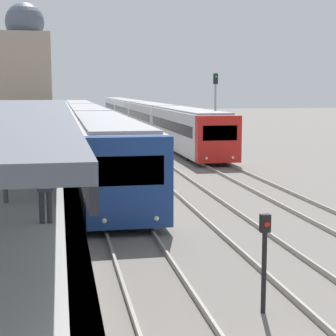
{
  "coord_description": "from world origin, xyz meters",
  "views": [
    {
      "loc": [
        -2.03,
        -5.68,
        4.48
      ],
      "look_at": [
        1.73,
        13.79,
        1.69
      ],
      "focal_mm": 60.0,
      "sensor_mm": 36.0,
      "label": 1
    }
  ],
  "objects_px": {
    "person_on_platform": "(45,187)",
    "train_far": "(140,114)",
    "train_near": "(87,125)",
    "signal_post_near": "(264,253)",
    "signal_mast_far": "(215,105)"
  },
  "relations": [
    {
      "from": "person_on_platform",
      "to": "signal_mast_far",
      "type": "xyz_separation_m",
      "value": [
        10.73,
        21.82,
        1.47
      ]
    },
    {
      "from": "person_on_platform",
      "to": "train_near",
      "type": "xyz_separation_m",
      "value": [
        2.45,
        27.89,
        -0.2
      ]
    },
    {
      "from": "train_near",
      "to": "signal_mast_far",
      "type": "distance_m",
      "value": 10.4
    },
    {
      "from": "person_on_platform",
      "to": "signal_mast_far",
      "type": "bearing_deg",
      "value": 63.83
    },
    {
      "from": "train_near",
      "to": "signal_post_near",
      "type": "xyz_separation_m",
      "value": [
        1.91,
        -32.38,
        -0.52
      ]
    },
    {
      "from": "person_on_platform",
      "to": "train_near",
      "type": "bearing_deg",
      "value": 84.98
    },
    {
      "from": "person_on_platform",
      "to": "signal_post_near",
      "type": "distance_m",
      "value": 6.3
    },
    {
      "from": "train_far",
      "to": "signal_mast_far",
      "type": "height_order",
      "value": "signal_mast_far"
    },
    {
      "from": "person_on_platform",
      "to": "train_near",
      "type": "relative_size",
      "value": 0.03
    },
    {
      "from": "signal_post_near",
      "to": "train_near",
      "type": "bearing_deg",
      "value": 93.37
    },
    {
      "from": "train_far",
      "to": "signal_mast_far",
      "type": "bearing_deg",
      "value": -87.08
    },
    {
      "from": "signal_post_near",
      "to": "signal_mast_far",
      "type": "bearing_deg",
      "value": 76.39
    },
    {
      "from": "train_far",
      "to": "signal_post_near",
      "type": "xyz_separation_m",
      "value": [
        -5.02,
        -52.68,
        -0.47
      ]
    },
    {
      "from": "person_on_platform",
      "to": "train_far",
      "type": "relative_size",
      "value": 0.03
    },
    {
      "from": "person_on_platform",
      "to": "train_far",
      "type": "distance_m",
      "value": 49.1
    }
  ]
}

